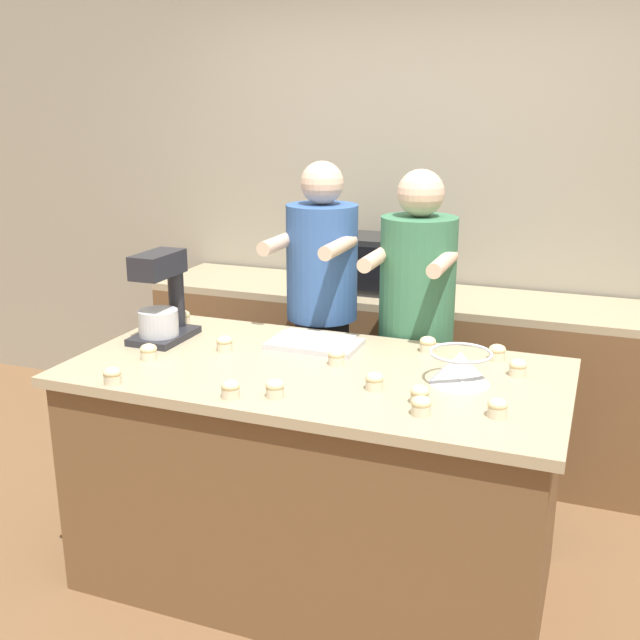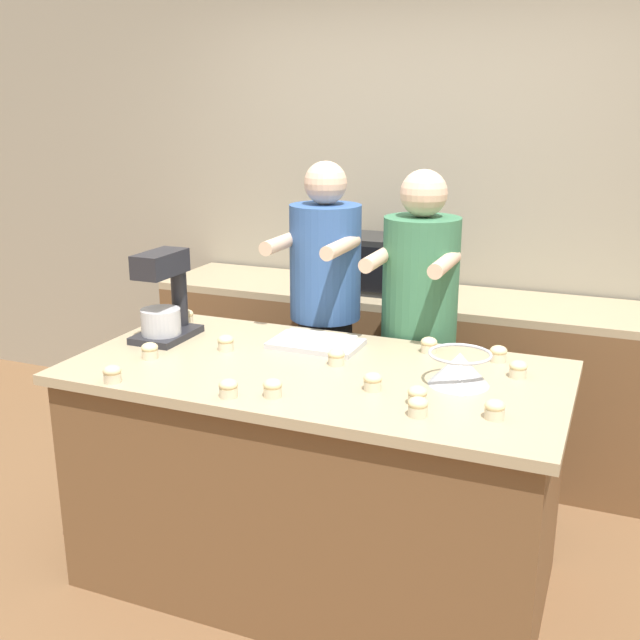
# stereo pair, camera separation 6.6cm
# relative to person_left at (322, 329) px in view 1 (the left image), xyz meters

# --- Properties ---
(ground_plane) EXTENTS (16.00, 16.00, 0.00)m
(ground_plane) POSITION_rel_person_left_xyz_m (0.23, -0.66, -0.88)
(ground_plane) COLOR brown
(back_wall) EXTENTS (10.00, 0.06, 2.70)m
(back_wall) POSITION_rel_person_left_xyz_m (0.23, 0.99, 0.47)
(back_wall) COLOR gray
(back_wall) RESTS_ON ground_plane
(island_counter) EXTENTS (1.91, 0.96, 0.93)m
(island_counter) POSITION_rel_person_left_xyz_m (0.23, -0.66, -0.41)
(island_counter) COLOR brown
(island_counter) RESTS_ON ground_plane
(back_counter) EXTENTS (2.80, 0.60, 0.93)m
(back_counter) POSITION_rel_person_left_xyz_m (0.23, 0.64, -0.41)
(back_counter) COLOR brown
(back_counter) RESTS_ON ground_plane
(person_left) EXTENTS (0.35, 0.51, 1.67)m
(person_left) POSITION_rel_person_left_xyz_m (0.00, 0.00, 0.00)
(person_left) COLOR #232328
(person_left) RESTS_ON ground_plane
(person_right) EXTENTS (0.35, 0.51, 1.64)m
(person_right) POSITION_rel_person_left_xyz_m (0.46, 0.00, -0.01)
(person_right) COLOR brown
(person_right) RESTS_ON ground_plane
(stand_mixer) EXTENTS (0.20, 0.30, 0.38)m
(stand_mixer) POSITION_rel_person_left_xyz_m (-0.52, -0.56, 0.22)
(stand_mixer) COLOR #232328
(stand_mixer) RESTS_ON island_counter
(mixing_bowl) EXTENTS (0.23, 0.23, 0.12)m
(mixing_bowl) POSITION_rel_person_left_xyz_m (0.78, -0.62, 0.12)
(mixing_bowl) COLOR #BCBCC1
(mixing_bowl) RESTS_ON island_counter
(baking_tray) EXTENTS (0.38, 0.23, 0.04)m
(baking_tray) POSITION_rel_person_left_xyz_m (0.13, -0.42, 0.07)
(baking_tray) COLOR #BCBCC1
(baking_tray) RESTS_ON island_counter
(microwave_oven) EXTENTS (0.49, 0.34, 0.30)m
(microwave_oven) POSITION_rel_person_left_xyz_m (0.02, 0.64, 0.20)
(microwave_oven) COLOR black
(microwave_oven) RESTS_ON back_counter
(cupcake_0) EXTENTS (0.07, 0.07, 0.07)m
(cupcake_0) POSITION_rel_person_left_xyz_m (0.59, -0.31, 0.09)
(cupcake_0) COLOR beige
(cupcake_0) RESTS_ON island_counter
(cupcake_1) EXTENTS (0.07, 0.07, 0.07)m
(cupcake_1) POSITION_rel_person_left_xyz_m (-0.40, -1.09, 0.09)
(cupcake_1) COLOR beige
(cupcake_1) RESTS_ON island_counter
(cupcake_2) EXTENTS (0.07, 0.07, 0.07)m
(cupcake_2) POSITION_rel_person_left_xyz_m (0.29, -0.60, 0.09)
(cupcake_2) COLOR beige
(cupcake_2) RESTS_ON island_counter
(cupcake_3) EXTENTS (0.07, 0.07, 0.07)m
(cupcake_3) POSITION_rel_person_left_xyz_m (0.97, -0.47, 0.09)
(cupcake_3) COLOR beige
(cupcake_3) RESTS_ON island_counter
(cupcake_4) EXTENTS (0.07, 0.07, 0.07)m
(cupcake_4) POSITION_rel_person_left_xyz_m (-0.43, -0.81, 0.09)
(cupcake_4) COLOR beige
(cupcake_4) RESTS_ON island_counter
(cupcake_5) EXTENTS (0.07, 0.07, 0.07)m
(cupcake_5) POSITION_rel_person_left_xyz_m (0.72, -0.96, 0.09)
(cupcake_5) COLOR beige
(cupcake_5) RESTS_ON island_counter
(cupcake_6) EXTENTS (0.07, 0.07, 0.07)m
(cupcake_6) POSITION_rel_person_left_xyz_m (0.87, -0.32, 0.09)
(cupcake_6) COLOR beige
(cupcake_6) RESTS_ON island_counter
(cupcake_7) EXTENTS (0.07, 0.07, 0.07)m
(cupcake_7) POSITION_rel_person_left_xyz_m (-0.57, -0.33, 0.09)
(cupcake_7) COLOR beige
(cupcake_7) RESTS_ON island_counter
(cupcake_8) EXTENTS (0.07, 0.07, 0.07)m
(cupcake_8) POSITION_rel_person_left_xyz_m (0.95, -0.89, 0.09)
(cupcake_8) COLOR beige
(cupcake_8) RESTS_ON island_counter
(cupcake_9) EXTENTS (0.07, 0.07, 0.07)m
(cupcake_9) POSITION_rel_person_left_xyz_m (0.51, -0.80, 0.09)
(cupcake_9) COLOR beige
(cupcake_9) RESTS_ON island_counter
(cupcake_10) EXTENTS (0.07, 0.07, 0.07)m
(cupcake_10) POSITION_rel_person_left_xyz_m (0.69, -0.87, 0.09)
(cupcake_10) COLOR beige
(cupcake_10) RESTS_ON island_counter
(cupcake_11) EXTENTS (0.07, 0.07, 0.07)m
(cupcake_11) POSITION_rel_person_left_xyz_m (-0.20, -0.61, 0.09)
(cupcake_11) COLOR beige
(cupcake_11) RESTS_ON island_counter
(cupcake_12) EXTENTS (0.07, 0.07, 0.07)m
(cupcake_12) POSITION_rel_person_left_xyz_m (0.06, -1.05, 0.09)
(cupcake_12) COLOR beige
(cupcake_12) RESTS_ON island_counter
(cupcake_13) EXTENTS (0.07, 0.07, 0.07)m
(cupcake_13) POSITION_rel_person_left_xyz_m (0.21, -0.99, 0.09)
(cupcake_13) COLOR beige
(cupcake_13) RESTS_ON island_counter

